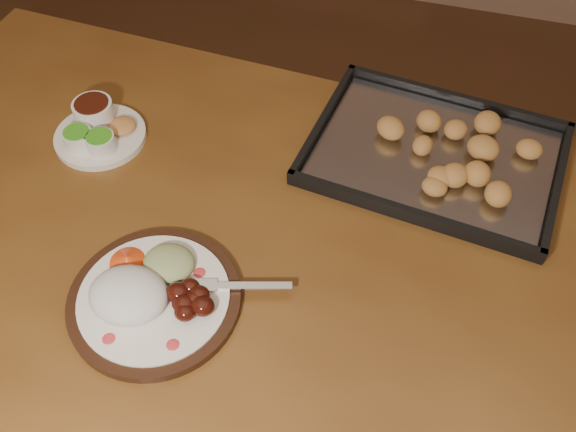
% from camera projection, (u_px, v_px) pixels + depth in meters
% --- Properties ---
extents(dining_table, '(1.56, 1.00, 0.75)m').
position_uv_depth(dining_table, '(244.00, 277.00, 1.13)').
color(dining_table, brown).
rests_on(dining_table, ground).
extents(dinner_plate, '(0.33, 0.26, 0.06)m').
position_uv_depth(dinner_plate, '(151.00, 294.00, 0.97)').
color(dinner_plate, black).
rests_on(dinner_plate, dining_table).
extents(condiment_saucer, '(0.17, 0.17, 0.06)m').
position_uv_depth(condiment_saucer, '(97.00, 129.00, 1.19)').
color(condiment_saucer, white).
rests_on(condiment_saucer, dining_table).
extents(baking_tray, '(0.48, 0.38, 0.05)m').
position_uv_depth(baking_tray, '(434.00, 153.00, 1.16)').
color(baking_tray, black).
rests_on(baking_tray, dining_table).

